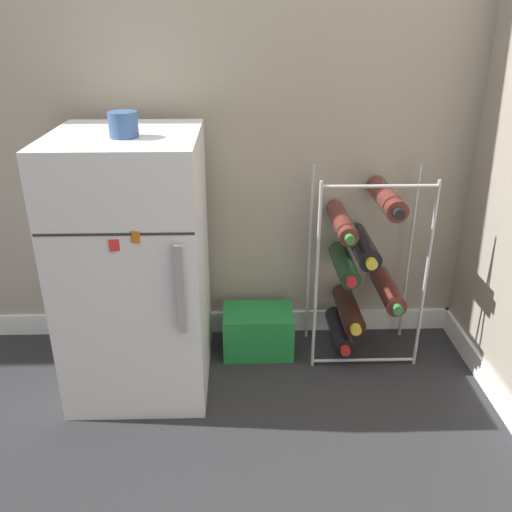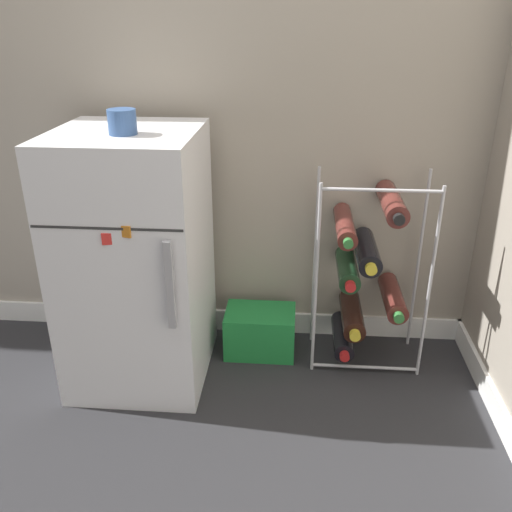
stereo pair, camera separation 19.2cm
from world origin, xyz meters
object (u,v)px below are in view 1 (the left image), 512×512
at_px(mini_fridge, 136,266).
at_px(wine_rack, 360,267).
at_px(soda_box, 258,331).
at_px(fridge_top_cup, 123,125).

relative_size(mini_fridge, wine_rack, 1.23).
bearing_deg(wine_rack, mini_fridge, -170.08).
xyz_separation_m(mini_fridge, soda_box, (0.42, 0.15, -0.36)).
bearing_deg(fridge_top_cup, soda_box, 27.12).
bearing_deg(mini_fridge, soda_box, 19.67).
relative_size(mini_fridge, soda_box, 3.31).
relative_size(mini_fridge, fridge_top_cup, 10.47).
bearing_deg(soda_box, mini_fridge, -160.33).
bearing_deg(mini_fridge, wine_rack, 9.92).
xyz_separation_m(soda_box, fridge_top_cup, (-0.41, -0.21, 0.85)).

